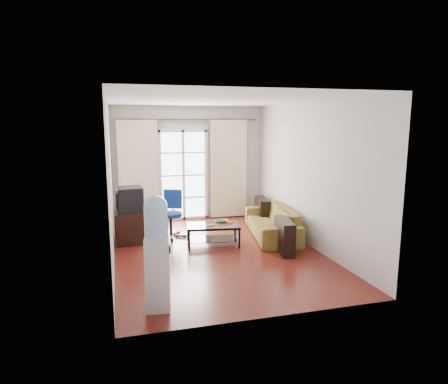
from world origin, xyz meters
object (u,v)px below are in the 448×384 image
object	(u,v)px
sofa	(272,222)
water_cooler	(157,251)
coffee_table	(213,232)
crt_tv	(129,199)
tv_stand	(130,225)
task_chair	(171,223)

from	to	relation	value
sofa	water_cooler	bearing A→B (deg)	-34.55
coffee_table	crt_tv	world-z (taller)	crt_tv
coffee_table	water_cooler	distance (m)	2.76
tv_stand	crt_tv	distance (m)	0.55
sofa	task_chair	size ratio (longest dim) A/B	2.26
sofa	tv_stand	bearing A→B (deg)	-89.09
water_cooler	tv_stand	bearing A→B (deg)	102.38
sofa	task_chair	xyz separation A→B (m)	(-2.01, 0.50, -0.02)
water_cooler	crt_tv	bearing A→B (deg)	102.47
crt_tv	task_chair	bearing A→B (deg)	4.24
tv_stand	task_chair	xyz separation A→B (m)	(0.83, 0.05, -0.03)
sofa	water_cooler	size ratio (longest dim) A/B	1.48
tv_stand	water_cooler	xyz separation A→B (m)	(0.22, -3.13, 0.46)
task_chair	water_cooler	bearing A→B (deg)	-78.80
crt_tv	sofa	bearing A→B (deg)	-11.74
coffee_table	water_cooler	world-z (taller)	water_cooler
sofa	coffee_table	bearing A→B (deg)	-67.47
tv_stand	coffee_table	bearing A→B (deg)	-27.70
tv_stand	task_chair	distance (m)	0.84
coffee_table	tv_stand	size ratio (longest dim) A/B	1.26
tv_stand	task_chair	size ratio (longest dim) A/B	0.88
crt_tv	task_chair	size ratio (longest dim) A/B	0.58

